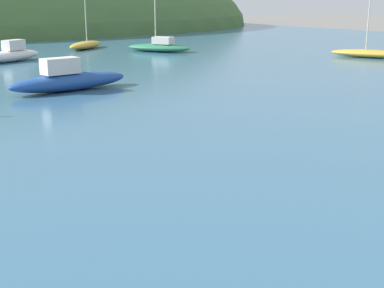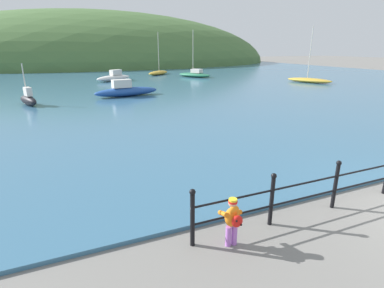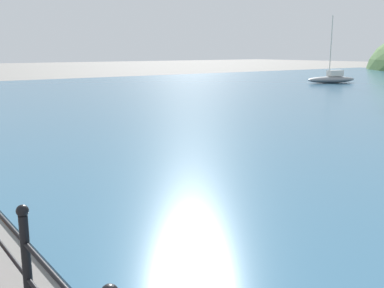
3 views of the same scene
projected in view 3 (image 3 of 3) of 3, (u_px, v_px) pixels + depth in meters
boat_red_dinghy at (332, 79)px, 35.59m from camera, size 2.44×4.38×5.18m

